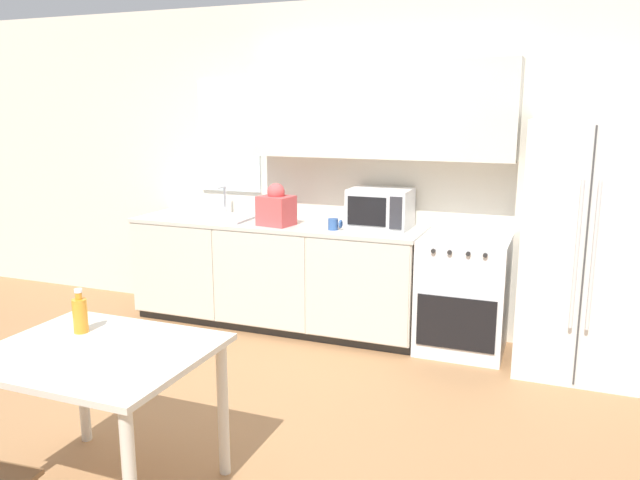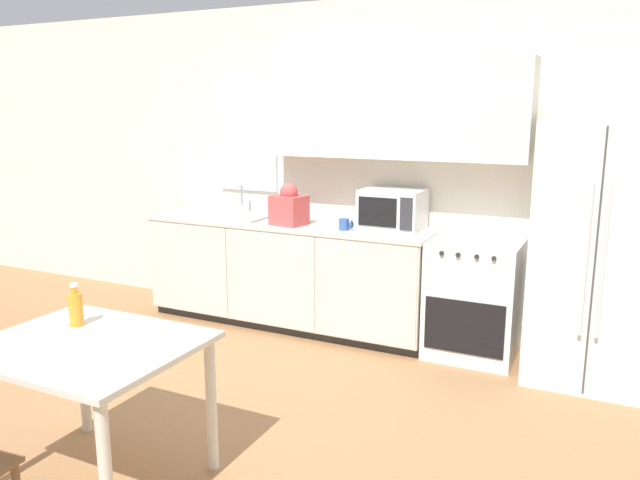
# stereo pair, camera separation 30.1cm
# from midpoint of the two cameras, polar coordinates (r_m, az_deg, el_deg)

# --- Properties ---
(ground_plane) EXTENTS (12.00, 12.00, 0.00)m
(ground_plane) POSITION_cam_midpoint_polar(r_m,az_deg,el_deg) (3.92, -9.79, -16.25)
(ground_plane) COLOR #9E7047
(wall_back) EXTENTS (12.00, 0.38, 2.70)m
(wall_back) POSITION_cam_midpoint_polar(r_m,az_deg,el_deg) (5.21, 1.33, 7.65)
(wall_back) COLOR beige
(wall_back) RESTS_ON ground_plane
(kitchen_counter) EXTENTS (2.51, 0.64, 0.91)m
(kitchen_counter) POSITION_cam_midpoint_polar(r_m,az_deg,el_deg) (5.33, -5.72, -3.12)
(kitchen_counter) COLOR #333333
(kitchen_counter) RESTS_ON ground_plane
(oven_range) EXTENTS (0.65, 0.61, 0.89)m
(oven_range) POSITION_cam_midpoint_polar(r_m,az_deg,el_deg) (4.87, 11.21, -4.97)
(oven_range) COLOR white
(oven_range) RESTS_ON ground_plane
(refrigerator) EXTENTS (0.81, 0.75, 1.77)m
(refrigerator) POSITION_cam_midpoint_polar(r_m,az_deg,el_deg) (4.63, 21.25, -0.78)
(refrigerator) COLOR silver
(refrigerator) RESTS_ON ground_plane
(kitchen_sink) EXTENTS (0.68, 0.44, 0.27)m
(kitchen_sink) POSITION_cam_midpoint_polar(r_m,az_deg,el_deg) (5.52, -11.09, 2.16)
(kitchen_sink) COLOR #B7BABC
(kitchen_sink) RESTS_ON kitchen_counter
(microwave) EXTENTS (0.48, 0.37, 0.31)m
(microwave) POSITION_cam_midpoint_polar(r_m,az_deg,el_deg) (4.96, 3.82, 2.91)
(microwave) COLOR silver
(microwave) RESTS_ON kitchen_counter
(coffee_mug) EXTENTS (0.11, 0.08, 0.09)m
(coffee_mug) POSITION_cam_midpoint_polar(r_m,az_deg,el_deg) (4.88, -0.48, 1.45)
(coffee_mug) COLOR #335999
(coffee_mug) RESTS_ON kitchen_counter
(grocery_bag_0) EXTENTS (0.30, 0.26, 0.34)m
(grocery_bag_0) POSITION_cam_midpoint_polar(r_m,az_deg,el_deg) (5.08, -5.72, 2.97)
(grocery_bag_0) COLOR #D14C4C
(grocery_bag_0) RESTS_ON kitchen_counter
(dining_table) EXTENTS (1.02, 0.85, 0.75)m
(dining_table) POSITION_cam_midpoint_polar(r_m,az_deg,el_deg) (3.20, -22.26, -11.14)
(dining_table) COLOR beige
(dining_table) RESTS_ON ground_plane
(drink_bottle) EXTENTS (0.07, 0.07, 0.23)m
(drink_bottle) POSITION_cam_midpoint_polar(r_m,az_deg,el_deg) (3.39, -23.50, -6.29)
(drink_bottle) COLOR orange
(drink_bottle) RESTS_ON dining_table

